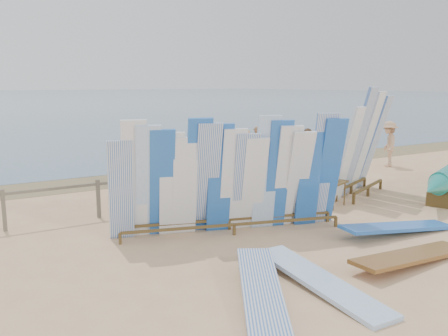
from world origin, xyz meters
TOP-DOWN VIEW (x-y plane):
  - ground at (0.00, 0.00)m, footprint 160.00×160.00m
  - wet_sand_strip at (0.00, 7.20)m, footprint 40.00×2.60m
  - fence at (0.00, 3.00)m, footprint 12.08×0.08m
  - main_surfboard_rack at (0.09, 0.48)m, footprint 4.88×1.95m
  - side_surfboard_rack at (4.93, 1.53)m, footprint 2.73×1.75m
  - vendor_table at (3.36, 0.99)m, footprint 0.93×0.80m
  - flat_board_b at (-0.21, -2.54)m, footprint 0.62×2.71m
  - flat_board_d at (2.99, -1.37)m, footprint 2.74×0.86m
  - flat_board_c at (1.88, -2.59)m, footprint 2.72×0.69m
  - flat_board_e at (-1.25, -2.48)m, footprint 1.80×2.63m
  - beach_chair_left at (0.95, 4.10)m, footprint 0.72×0.74m
  - beach_chair_right at (1.06, 4.00)m, footprint 0.68×0.69m
  - stroller at (2.89, 3.91)m, footprint 0.73×0.94m
  - beachgoer_3 at (0.09, 4.96)m, footprint 1.17×0.88m
  - beachgoer_4 at (0.17, 4.25)m, footprint 1.07×0.90m
  - beachgoer_extra_0 at (9.32, 4.31)m, footprint 1.08×1.12m
  - beachgoer_7 at (4.20, 5.53)m, footprint 0.69×0.60m
  - beachgoer_8 at (3.65, 4.27)m, footprint 0.54×0.90m
  - beachgoer_10 at (4.95, 3.83)m, footprint 0.63×1.06m
  - beachgoer_6 at (3.24, 4.88)m, footprint 0.50×0.86m

SIDE VIEW (x-z plane):
  - ground at x=0.00m, z-range 0.00..0.00m
  - wet_sand_strip at x=0.00m, z-range -0.01..0.01m
  - flat_board_b at x=-0.21m, z-range -0.11..0.11m
  - flat_board_d at x=2.99m, z-range -0.15..0.15m
  - flat_board_c at x=1.88m, z-range -0.13..0.13m
  - flat_board_e at x=-1.25m, z-range -0.16..0.16m
  - beach_chair_right at x=1.06m, z-range -0.17..0.63m
  - beach_chair_left at x=0.95m, z-range -0.20..0.75m
  - vendor_table at x=3.36m, z-range -0.17..0.87m
  - stroller at x=2.89m, z-range -0.12..1.06m
  - fence at x=0.00m, z-range 0.18..1.08m
  - beachgoer_6 at x=3.24m, z-range 0.00..1.66m
  - beachgoer_7 at x=4.20m, z-range 0.00..1.67m
  - beachgoer_3 at x=0.09m, z-range 0.00..1.68m
  - beachgoer_10 at x=4.95m, z-range 0.00..1.69m
  - beachgoer_4 at x=0.17m, z-range 0.00..1.70m
  - beachgoer_extra_0 at x=9.32m, z-range 0.00..1.71m
  - beachgoer_8 at x=3.65m, z-range 0.00..1.74m
  - main_surfboard_rack at x=0.09m, z-range -0.13..2.35m
  - side_surfboard_rack at x=4.93m, z-range -0.14..2.86m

